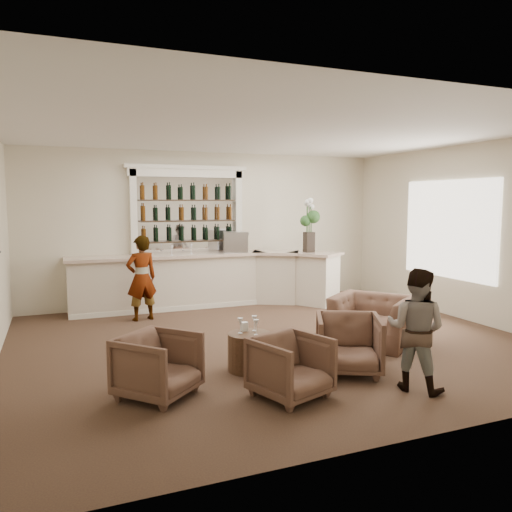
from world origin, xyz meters
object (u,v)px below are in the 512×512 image
(cocktail_table, at_px, (250,352))
(armchair_center, at_px, (291,367))
(armchair_left, at_px, (158,366))
(espresso_machine, at_px, (235,242))
(armchair_right, at_px, (349,344))
(bar_counter, at_px, (209,280))
(sommelier, at_px, (141,278))
(flower_vase, at_px, (309,222))
(armchair_far, at_px, (372,320))
(guest, at_px, (416,329))

(cocktail_table, xyz_separation_m, armchair_center, (0.10, -1.04, 0.11))
(armchair_left, height_order, espresso_machine, espresso_machine)
(armchair_right, xyz_separation_m, espresso_machine, (0.10, 4.68, 0.98))
(armchair_right, bearing_deg, bar_counter, 122.72)
(bar_counter, relative_size, armchair_right, 6.80)
(cocktail_table, distance_m, armchair_right, 1.31)
(sommelier, xyz_separation_m, armchair_right, (2.03, -3.96, -0.42))
(flower_vase, bearing_deg, armchair_far, -99.75)
(armchair_center, bearing_deg, espresso_machine, 58.01)
(armchair_far, bearing_deg, espresso_machine, 156.71)
(cocktail_table, xyz_separation_m, guest, (1.58, -1.38, 0.48))
(cocktail_table, distance_m, espresso_machine, 4.44)
(guest, height_order, armchair_left, guest)
(armchair_left, bearing_deg, espresso_machine, 18.35)
(armchair_center, relative_size, armchair_far, 0.67)
(cocktail_table, xyz_separation_m, espresso_machine, (1.27, 4.11, 1.11))
(bar_counter, relative_size, espresso_machine, 11.24)
(armchair_right, height_order, espresso_machine, espresso_machine)
(bar_counter, bearing_deg, armchair_far, -66.98)
(sommelier, bearing_deg, armchair_left, 72.26)
(bar_counter, distance_m, sommelier, 1.70)
(armchair_right, bearing_deg, armchair_far, 69.50)
(guest, height_order, flower_vase, flower_vase)
(guest, xyz_separation_m, armchair_far, (0.65, 1.79, -0.35))
(cocktail_table, height_order, flower_vase, flower_vase)
(armchair_center, distance_m, flower_vase, 5.51)
(armchair_left, relative_size, flower_vase, 0.70)
(armchair_far, relative_size, flower_vase, 1.01)
(cocktail_table, bearing_deg, sommelier, 104.28)
(guest, height_order, armchair_right, guest)
(bar_counter, distance_m, guest, 5.54)
(cocktail_table, relative_size, armchair_center, 0.74)
(flower_vase, bearing_deg, bar_counter, 165.77)
(armchair_left, height_order, armchair_far, armchair_far)
(espresso_machine, bearing_deg, armchair_far, -61.28)
(armchair_center, bearing_deg, guest, -31.92)
(armchair_right, bearing_deg, sommelier, 143.74)
(cocktail_table, relative_size, armchair_right, 0.69)
(cocktail_table, distance_m, sommelier, 3.54)
(armchair_center, distance_m, espresso_machine, 5.38)
(cocktail_table, height_order, armchair_right, armchair_right)
(cocktail_table, xyz_separation_m, sommelier, (-0.86, 3.39, 0.55))
(cocktail_table, xyz_separation_m, flower_vase, (2.77, 3.56, 1.54))
(armchair_left, height_order, armchair_right, armchair_right)
(bar_counter, relative_size, guest, 3.91)
(sommelier, xyz_separation_m, armchair_far, (3.09, -2.98, -0.42))
(guest, bearing_deg, cocktail_table, 14.67)
(bar_counter, relative_size, flower_vase, 4.94)
(cocktail_table, height_order, espresso_machine, espresso_machine)
(armchair_left, distance_m, espresso_machine, 5.34)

